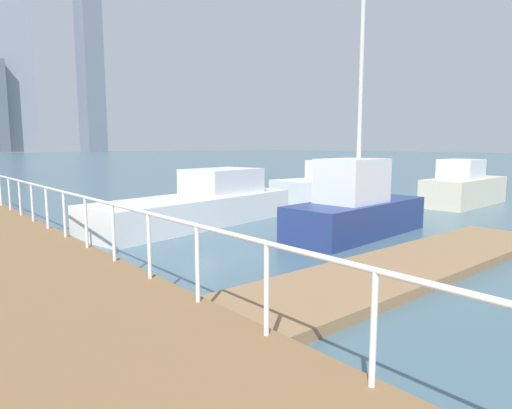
% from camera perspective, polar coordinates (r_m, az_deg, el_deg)
% --- Properties ---
extents(ground_plane, '(300.00, 300.00, 0.00)m').
position_cam_1_polar(ground_plane, '(16.95, -17.97, -1.25)').
color(ground_plane, '#476675').
extents(floating_dock, '(10.18, 2.00, 0.18)m').
position_cam_1_polar(floating_dock, '(9.48, 18.68, -7.56)').
color(floating_dock, '#93704C').
rests_on(floating_dock, ground_plane).
extents(boardwalk_railing, '(0.06, 29.42, 1.08)m').
position_cam_1_polar(boardwalk_railing, '(6.59, -10.87, -3.81)').
color(boardwalk_railing, white).
rests_on(boardwalk_railing, boardwalk).
extents(dock_piling_1, '(0.35, 0.35, 1.72)m').
position_cam_1_polar(dock_piling_1, '(16.24, 15.30, 1.54)').
color(dock_piling_1, brown).
rests_on(dock_piling_1, ground_plane).
extents(moored_boat_0, '(4.42, 2.53, 1.80)m').
position_cam_1_polar(moored_boat_0, '(20.51, 8.48, 2.44)').
color(moored_boat_0, white).
rests_on(moored_boat_0, ground_plane).
extents(moored_boat_1, '(7.47, 3.43, 1.72)m').
position_cam_1_polar(moored_boat_1, '(14.30, -7.12, -0.00)').
color(moored_boat_1, white).
rests_on(moored_boat_1, ground_plane).
extents(moored_boat_4, '(4.92, 2.11, 7.72)m').
position_cam_1_polar(moored_boat_4, '(12.63, 12.64, -0.32)').
color(moored_boat_4, navy).
rests_on(moored_boat_4, ground_plane).
extents(moored_boat_5, '(4.95, 1.97, 1.93)m').
position_cam_1_polar(moored_boat_5, '(20.60, 25.08, 1.94)').
color(moored_boat_5, beige).
rests_on(moored_boat_5, ground_plane).
extents(skyline_tower_4, '(10.73, 10.31, 78.42)m').
position_cam_1_polar(skyline_tower_4, '(186.71, -28.81, 18.08)').
color(skyline_tower_4, '#8C939E').
rests_on(skyline_tower_4, ground_plane).
extents(skyline_tower_5, '(7.36, 8.68, 78.91)m').
position_cam_1_polar(skyline_tower_5, '(178.72, -20.63, 19.11)').
color(skyline_tower_5, slate).
rests_on(skyline_tower_5, ground_plane).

